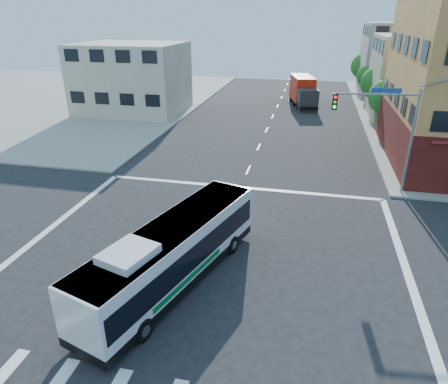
# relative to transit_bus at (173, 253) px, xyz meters

# --- Properties ---
(ground) EXTENTS (120.00, 120.00, 0.00)m
(ground) POSITION_rel_transit_bus_xyz_m (0.96, 1.76, -1.56)
(ground) COLOR black
(ground) RESTS_ON ground
(sidewalk_nw) EXTENTS (50.00, 50.00, 0.15)m
(sidewalk_nw) POSITION_rel_transit_bus_xyz_m (-34.04, 36.76, -1.48)
(sidewalk_nw) COLOR gray
(sidewalk_nw) RESTS_ON ground
(building_east_near) EXTENTS (12.06, 10.06, 9.00)m
(building_east_near) POSITION_rel_transit_bus_xyz_m (17.94, 35.74, 2.95)
(building_east_near) COLOR tan
(building_east_near) RESTS_ON ground
(building_east_far) EXTENTS (12.06, 10.06, 10.00)m
(building_east_far) POSITION_rel_transit_bus_xyz_m (17.94, 49.74, 3.45)
(building_east_far) COLOR gray
(building_east_far) RESTS_ON ground
(building_west) EXTENTS (12.06, 10.06, 8.00)m
(building_west) POSITION_rel_transit_bus_xyz_m (-16.06, 31.74, 2.45)
(building_west) COLOR beige
(building_west) RESTS_ON ground
(signal_mast_ne) EXTENTS (7.91, 1.13, 8.07)m
(signal_mast_ne) POSITION_rel_transit_bus_xyz_m (10.04, 12.38, 3.42)
(signal_mast_ne) COLOR gray
(signal_mast_ne) RESTS_ON ground
(street_tree_a) EXTENTS (3.60, 3.60, 5.53)m
(street_tree_a) POSITION_rel_transit_bus_xyz_m (12.86, 29.68, 2.03)
(street_tree_a) COLOR #332212
(street_tree_a) RESTS_ON ground
(street_tree_b) EXTENTS (3.80, 3.80, 5.79)m
(street_tree_b) POSITION_rel_transit_bus_xyz_m (12.86, 37.68, 2.20)
(street_tree_b) COLOR #332212
(street_tree_b) RESTS_ON ground
(street_tree_c) EXTENTS (3.40, 3.40, 5.29)m
(street_tree_c) POSITION_rel_transit_bus_xyz_m (12.86, 45.68, 1.90)
(street_tree_c) COLOR #332212
(street_tree_c) RESTS_ON ground
(street_tree_d) EXTENTS (4.00, 4.00, 6.03)m
(street_tree_d) POSITION_rel_transit_bus_xyz_m (12.86, 53.68, 2.32)
(street_tree_d) COLOR #332212
(street_tree_d) RESTS_ON ground
(transit_bus) EXTENTS (5.39, 10.94, 3.18)m
(transit_bus) POSITION_rel_transit_bus_xyz_m (0.00, 0.00, 0.00)
(transit_bus) COLOR black
(transit_bus) RESTS_ON ground
(box_truck) EXTENTS (4.07, 8.42, 3.65)m
(box_truck) POSITION_rel_transit_bus_xyz_m (4.14, 39.61, 0.21)
(box_truck) COLOR #27272C
(box_truck) RESTS_ON ground
(parked_car) EXTENTS (1.82, 4.09, 1.37)m
(parked_car) POSITION_rel_transit_bus_xyz_m (12.88, 30.72, -0.87)
(parked_car) COLOR gold
(parked_car) RESTS_ON ground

